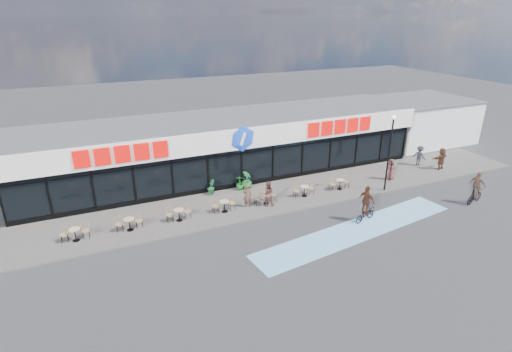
% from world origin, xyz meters
% --- Properties ---
extents(ground, '(120.00, 120.00, 0.00)m').
position_xyz_m(ground, '(0.00, 0.00, 0.00)').
color(ground, '#28282B').
rests_on(ground, ground).
extents(sidewalk, '(44.00, 5.00, 0.10)m').
position_xyz_m(sidewalk, '(0.00, 4.50, 0.05)').
color(sidewalk, '#56504C').
rests_on(sidewalk, ground).
extents(bike_lane, '(14.17, 4.13, 0.01)m').
position_xyz_m(bike_lane, '(4.00, -1.50, 0.01)').
color(bike_lane, '#669EC1').
rests_on(bike_lane, ground).
extents(building, '(30.60, 6.57, 4.75)m').
position_xyz_m(building, '(-0.00, 9.93, 2.34)').
color(building, black).
rests_on(building, ground).
extents(neighbour_building, '(9.20, 7.20, 4.11)m').
position_xyz_m(neighbour_building, '(20.50, 11.00, 2.06)').
color(neighbour_building, silver).
rests_on(neighbour_building, ground).
extents(lamp_post, '(0.28, 0.28, 5.46)m').
position_xyz_m(lamp_post, '(9.13, 2.30, 3.32)').
color(lamp_post, black).
rests_on(lamp_post, sidewalk).
extents(bistro_set_0, '(1.54, 0.62, 0.90)m').
position_xyz_m(bistro_set_0, '(-11.24, 3.76, 0.56)').
color(bistro_set_0, tan).
rests_on(bistro_set_0, sidewalk).
extents(bistro_set_1, '(1.54, 0.62, 0.90)m').
position_xyz_m(bistro_set_1, '(-8.33, 3.76, 0.56)').
color(bistro_set_1, tan).
rests_on(bistro_set_1, sidewalk).
extents(bistro_set_2, '(1.54, 0.62, 0.90)m').
position_xyz_m(bistro_set_2, '(-5.41, 3.76, 0.56)').
color(bistro_set_2, tan).
rests_on(bistro_set_2, sidewalk).
extents(bistro_set_3, '(1.54, 0.62, 0.90)m').
position_xyz_m(bistro_set_3, '(-2.49, 3.76, 0.56)').
color(bistro_set_3, tan).
rests_on(bistro_set_3, sidewalk).
extents(bistro_set_4, '(1.54, 0.62, 0.90)m').
position_xyz_m(bistro_set_4, '(0.42, 3.76, 0.56)').
color(bistro_set_4, tan).
rests_on(bistro_set_4, sidewalk).
extents(bistro_set_5, '(1.54, 0.62, 0.90)m').
position_xyz_m(bistro_set_5, '(3.34, 3.76, 0.56)').
color(bistro_set_5, tan).
rests_on(bistro_set_5, sidewalk).
extents(bistro_set_6, '(1.54, 0.62, 0.90)m').
position_xyz_m(bistro_set_6, '(6.26, 3.76, 0.56)').
color(bistro_set_6, tan).
rests_on(bistro_set_6, sidewalk).
extents(potted_plant_left, '(0.70, 0.74, 1.07)m').
position_xyz_m(potted_plant_left, '(-2.46, 6.57, 0.63)').
color(potted_plant_left, '#185528').
rests_on(potted_plant_left, sidewalk).
extents(potted_plant_mid, '(0.75, 0.75, 1.03)m').
position_xyz_m(potted_plant_mid, '(-0.33, 6.49, 0.62)').
color(potted_plant_mid, '#17511C').
rests_on(potted_plant_mid, sidewalk).
extents(potted_plant_right, '(0.99, 0.99, 1.28)m').
position_xyz_m(potted_plant_right, '(0.19, 6.47, 0.74)').
color(potted_plant_right, '#195725').
rests_on(potted_plant_right, sidewalk).
extents(patron_left, '(0.68, 0.58, 1.60)m').
position_xyz_m(patron_left, '(-0.88, 3.76, 0.90)').
color(patron_left, '#4F3629').
rests_on(patron_left, sidewalk).
extents(patron_right, '(1.01, 0.92, 1.70)m').
position_xyz_m(patron_right, '(0.41, 3.41, 0.95)').
color(patron_right, brown).
rests_on(patron_right, sidewalk).
extents(pedestrian_a, '(0.66, 0.88, 1.61)m').
position_xyz_m(pedestrian_a, '(10.83, 3.71, 0.91)').
color(pedestrian_a, '#572D2C').
rests_on(pedestrian_a, sidewalk).
extents(pedestrian_b, '(0.89, 1.19, 1.65)m').
position_xyz_m(pedestrian_b, '(15.10, 5.20, 0.92)').
color(pedestrian_b, black).
rests_on(pedestrian_b, sidewalk).
extents(pedestrian_c, '(1.70, 0.74, 1.78)m').
position_xyz_m(pedestrian_c, '(16.02, 3.81, 0.99)').
color(pedestrian_c, '#472919').
rests_on(pedestrian_c, sidewalk).
extents(cyclist_a, '(1.77, 1.17, 2.31)m').
position_xyz_m(cyclist_a, '(5.07, -0.72, 0.93)').
color(cyclist_a, black).
rests_on(cyclist_a, ground).
extents(cyclist_b, '(1.84, 1.12, 2.24)m').
position_xyz_m(cyclist_b, '(13.32, -1.66, 0.91)').
color(cyclist_b, black).
rests_on(cyclist_b, ground).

